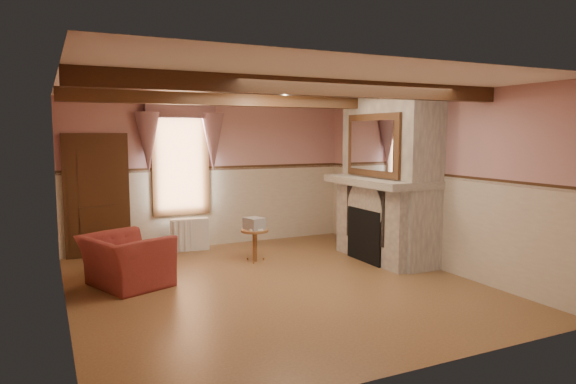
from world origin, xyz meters
name	(u,v)px	position (x,y,z in m)	size (l,w,h in m)	color
floor	(275,285)	(0.00, 0.00, 0.00)	(5.50, 6.00, 0.01)	brown
ceiling	(274,87)	(0.00, 0.00, 2.80)	(5.50, 6.00, 0.01)	silver
wall_back	(211,174)	(0.00, 3.00, 1.40)	(5.50, 0.02, 2.80)	tan
wall_front	(414,220)	(0.00, -3.00, 1.40)	(5.50, 0.02, 2.80)	tan
wall_left	(62,199)	(-2.75, 0.00, 1.40)	(0.02, 6.00, 2.80)	tan
wall_right	(428,181)	(2.75, 0.00, 1.40)	(0.02, 6.00, 2.80)	tan
wainscot	(275,234)	(0.00, 0.00, 0.75)	(5.50, 6.00, 1.50)	beige
chair_rail	(275,181)	(0.00, 0.00, 1.50)	(5.50, 6.00, 0.08)	black
firebox	(368,235)	(2.00, 0.60, 0.45)	(0.20, 0.95, 0.90)	black
armchair	(126,261)	(-1.93, 0.87, 0.37)	(1.13, 0.99, 0.74)	maroon
side_table	(255,245)	(0.26, 1.41, 0.28)	(0.47, 0.47, 0.55)	brown
book_stack	(254,224)	(0.25, 1.42, 0.65)	(0.26, 0.32, 0.20)	#B7AD8C
radiator	(190,235)	(-0.53, 2.70, 0.30)	(0.70, 0.18, 0.60)	silver
bowl	(381,175)	(2.24, 0.60, 1.46)	(0.31, 0.31, 0.08)	brown
mantel_clock	(358,169)	(2.24, 1.31, 1.52)	(0.14, 0.24, 0.20)	#30200D
oil_lamp	(361,167)	(2.24, 1.21, 1.56)	(0.11, 0.11, 0.28)	gold
candle_red	(400,175)	(2.24, 0.09, 1.50)	(0.06, 0.06, 0.16)	#AA1419
jar_yellow	(394,176)	(2.24, 0.24, 1.48)	(0.06, 0.06, 0.12)	yellow
fireplace	(389,178)	(2.42, 0.60, 1.40)	(0.85, 2.00, 2.80)	gray
mantel	(381,181)	(2.24, 0.60, 1.36)	(1.05, 2.05, 0.12)	gray
overmantel_mirror	(372,145)	(2.06, 0.60, 1.97)	(0.06, 1.44, 1.04)	silver
door	(97,198)	(-2.10, 2.94, 1.05)	(1.10, 0.10, 2.10)	black
window	(181,161)	(-0.60, 2.97, 1.65)	(1.06, 0.08, 2.02)	white
window_drapes	(181,129)	(-0.60, 2.88, 2.25)	(1.30, 0.14, 1.40)	gray
ceiling_beam_front	(316,87)	(0.00, -1.20, 2.70)	(5.50, 0.18, 0.20)	black
ceiling_beam_back	(244,100)	(0.00, 1.20, 2.70)	(5.50, 0.18, 0.20)	black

